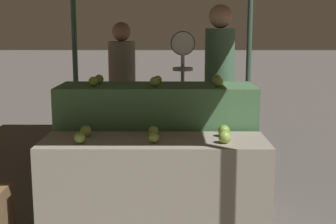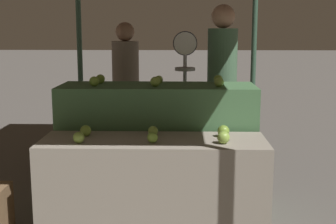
# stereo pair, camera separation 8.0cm
# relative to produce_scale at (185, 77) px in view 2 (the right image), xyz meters

# --- Properties ---
(display_counter_front) EXTENTS (1.65, 0.55, 0.79)m
(display_counter_front) POSITION_rel_produce_scale_xyz_m (-0.24, -1.31, -0.72)
(display_counter_front) COLOR gray
(display_counter_front) RESTS_ON ground_plane
(display_counter_back) EXTENTS (1.65, 0.55, 1.11)m
(display_counter_back) POSITION_rel_produce_scale_xyz_m (-0.24, -0.71, -0.55)
(display_counter_back) COLOR #4C7A4C
(display_counter_back) RESTS_ON ground_plane
(apple_front_0) EXTENTS (0.08, 0.08, 0.08)m
(apple_front_0) POSITION_rel_produce_scale_xyz_m (-0.76, -1.42, -0.28)
(apple_front_0) COLOR #8EB247
(apple_front_0) RESTS_ON display_counter_front
(apple_front_1) EXTENTS (0.08, 0.08, 0.08)m
(apple_front_1) POSITION_rel_produce_scale_xyz_m (-0.23, -1.40, -0.28)
(apple_front_1) COLOR #7AA338
(apple_front_1) RESTS_ON display_counter_front
(apple_front_2) EXTENTS (0.09, 0.09, 0.09)m
(apple_front_2) POSITION_rel_produce_scale_xyz_m (0.26, -1.42, -0.28)
(apple_front_2) COLOR #8EB247
(apple_front_2) RESTS_ON display_counter_front
(apple_front_3) EXTENTS (0.08, 0.08, 0.08)m
(apple_front_3) POSITION_rel_produce_scale_xyz_m (-0.75, -1.21, -0.28)
(apple_front_3) COLOR #84AD3D
(apple_front_3) RESTS_ON display_counter_front
(apple_front_4) EXTENTS (0.08, 0.08, 0.08)m
(apple_front_4) POSITION_rel_produce_scale_xyz_m (-0.25, -1.19, -0.28)
(apple_front_4) COLOR #8EB247
(apple_front_4) RESTS_ON display_counter_front
(apple_front_5) EXTENTS (0.09, 0.09, 0.09)m
(apple_front_5) POSITION_rel_produce_scale_xyz_m (0.28, -1.21, -0.28)
(apple_front_5) COLOR #7AA338
(apple_front_5) RESTS_ON display_counter_front
(apple_back_0) EXTENTS (0.08, 0.08, 0.08)m
(apple_back_0) POSITION_rel_produce_scale_xyz_m (-0.75, -0.80, 0.05)
(apple_back_0) COLOR #84AD3D
(apple_back_0) RESTS_ON display_counter_back
(apple_back_1) EXTENTS (0.08, 0.08, 0.08)m
(apple_back_1) POSITION_rel_produce_scale_xyz_m (-0.25, -0.82, 0.05)
(apple_back_1) COLOR #8EB247
(apple_back_1) RESTS_ON display_counter_back
(apple_back_2) EXTENTS (0.08, 0.08, 0.08)m
(apple_back_2) POSITION_rel_produce_scale_xyz_m (0.27, -0.82, 0.04)
(apple_back_2) COLOR #8EB247
(apple_back_2) RESTS_ON display_counter_back
(apple_back_3) EXTENTS (0.08, 0.08, 0.08)m
(apple_back_3) POSITION_rel_produce_scale_xyz_m (-0.74, -0.61, 0.04)
(apple_back_3) COLOR #84AD3D
(apple_back_3) RESTS_ON display_counter_back
(apple_back_4) EXTENTS (0.07, 0.07, 0.07)m
(apple_back_4) POSITION_rel_produce_scale_xyz_m (-0.23, -0.61, 0.04)
(apple_back_4) COLOR #8EB247
(apple_back_4) RESTS_ON display_counter_back
(apple_back_5) EXTENTS (0.08, 0.08, 0.08)m
(apple_back_5) POSITION_rel_produce_scale_xyz_m (0.28, -0.59, 0.04)
(apple_back_5) COLOR #7AA338
(apple_back_5) RESTS_ON display_counter_back
(produce_scale) EXTENTS (0.24, 0.20, 1.56)m
(produce_scale) POSITION_rel_produce_scale_xyz_m (0.00, 0.00, 0.00)
(produce_scale) COLOR #99999E
(produce_scale) RESTS_ON ground_plane
(person_vendor_at_scale) EXTENTS (0.31, 0.31, 1.82)m
(person_vendor_at_scale) POSITION_rel_produce_scale_xyz_m (0.38, 0.21, -0.03)
(person_vendor_at_scale) COLOR #2D2D38
(person_vendor_at_scale) RESTS_ON ground_plane
(person_customer_left) EXTENTS (0.38, 0.38, 1.65)m
(person_customer_left) POSITION_rel_produce_scale_xyz_m (-0.68, 0.80, -0.14)
(person_customer_left) COLOR #2D2D38
(person_customer_left) RESTS_ON ground_plane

